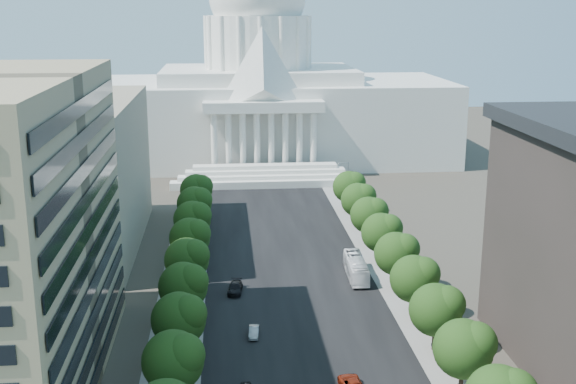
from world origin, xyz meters
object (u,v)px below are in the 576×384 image
object	(u,v)px
car_silver	(254,332)
car_red	(352,384)
car_dark_b	(235,288)
city_bus	(356,268)

from	to	relation	value
car_silver	car_red	size ratio (longest dim) A/B	0.71
car_dark_b	city_bus	bearing A→B (deg)	20.57
car_silver	car_dark_b	xyz separation A→B (m)	(-2.44, 17.21, 0.15)
car_red	city_bus	xyz separation A→B (m)	(7.68, 39.20, 1.02)
car_red	city_bus	distance (m)	39.96
car_red	car_dark_b	distance (m)	36.74
car_silver	car_red	bearing A→B (deg)	-49.65
car_dark_b	city_bus	distance (m)	22.64
car_dark_b	car_red	bearing A→B (deg)	-60.22
city_bus	car_silver	bearing A→B (deg)	-128.68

